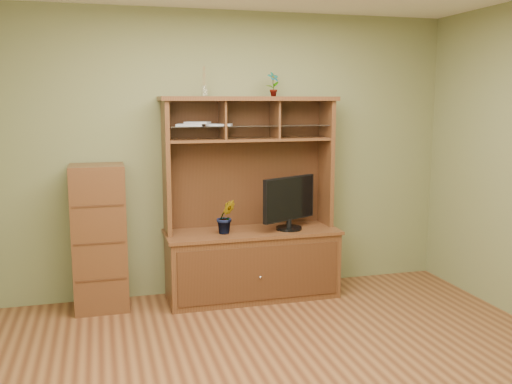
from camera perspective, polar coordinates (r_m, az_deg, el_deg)
name	(u,v)px	position (r m, az deg, el deg)	size (l,w,h in m)	color
room	(295,182)	(3.62, 3.94, 0.98)	(4.54, 4.04, 2.74)	#522B17
media_hutch	(251,243)	(5.45, -0.47, -5.11)	(1.66, 0.61, 1.90)	#472614
monitor	(289,202)	(5.39, 3.33, -0.99)	(0.59, 0.34, 0.51)	black
orchid_plant	(226,217)	(5.25, -3.02, -2.47)	(0.17, 0.14, 0.32)	#23571E
top_plant	(273,84)	(5.42, 1.73, 10.73)	(0.12, 0.08, 0.23)	#335D20
reed_diffuser	(204,85)	(5.27, -5.20, 10.66)	(0.05, 0.05, 0.27)	silver
magazines	(202,124)	(5.27, -5.44, 6.77)	(0.55, 0.24, 0.04)	#ACACB1
side_cabinet	(99,238)	(5.28, -15.39, -4.42)	(0.47, 0.43, 1.31)	#472614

